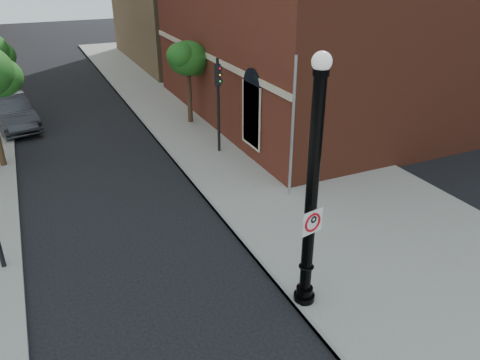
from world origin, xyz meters
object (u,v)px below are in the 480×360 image
lamppost (311,203)px  traffic_signal_right (218,91)px  no_parking_sign (313,222)px  parked_car (12,112)px

lamppost → traffic_signal_right: lamppost is taller
lamppost → traffic_signal_right: bearing=79.6°
no_parking_sign → traffic_signal_right: size_ratio=0.14×
lamppost → no_parking_sign: (-0.03, -0.16, -0.40)m
no_parking_sign → traffic_signal_right: (1.84, 10.02, 0.32)m
parked_car → traffic_signal_right: (8.04, -7.35, 1.98)m
lamppost → traffic_signal_right: (1.81, 9.86, -0.09)m
parked_car → traffic_signal_right: bearing=-53.6°
parked_car → traffic_signal_right: 11.07m
no_parking_sign → parked_car: (-6.20, 17.37, -1.66)m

